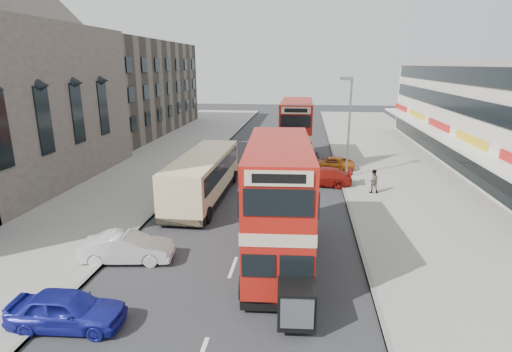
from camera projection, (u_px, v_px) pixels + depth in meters
The scene contains 18 objects.
ground at pixel (225, 291), 16.66m from camera, with size 160.00×160.00×0.00m, color #28282B.
road_surface at pixel (268, 169), 35.78m from camera, with size 12.00×90.00×0.01m, color #28282B.
pavement_right at pixel (408, 173), 34.36m from camera, with size 12.00×90.00×0.15m, color gray.
pavement_left at pixel (140, 165), 37.16m from camera, with size 12.00×90.00×0.15m, color gray.
kerb_left at pixel (202, 167), 36.47m from camera, with size 0.20×90.00×0.16m, color gray.
kerb_right at pixel (338, 171), 35.05m from camera, with size 0.20×90.00×0.16m, color gray.
brick_terrace at pixel (118, 88), 53.94m from camera, with size 14.00×28.00×12.00m, color #66594C.
commercial_row at pixel (504, 117), 34.10m from camera, with size 9.90×46.20×9.30m.
street_lamp at pixel (348, 120), 31.82m from camera, with size 1.00×0.20×8.12m.
bus_main at pixel (279, 204), 18.31m from camera, with size 3.36×10.16×5.56m.
bus_second at pixel (296, 132), 37.50m from camera, with size 2.88×10.24×5.64m.
coach at pixel (203, 175), 27.52m from camera, with size 2.98×11.06×2.92m.
car_left_near at pixel (67, 310), 14.20m from camera, with size 1.64×4.08×1.39m, color #1B1F96.
car_left_front at pixel (127, 248), 18.97m from camera, with size 1.49×4.26×1.40m, color silver.
car_right_a at pixel (321, 177), 30.97m from camera, with size 1.95×4.79×1.39m, color maroon.
car_right_b at pixel (330, 164), 35.43m from camera, with size 1.95×4.22×1.17m, color orange.
pedestrian_near at pixel (373, 181), 28.65m from camera, with size 0.64×0.43×1.74m, color gray.
cyclist at pixel (316, 168), 33.56m from camera, with size 0.62×1.76×2.04m.
Camera 1 is at (3.09, -14.49, 9.08)m, focal length 28.15 mm.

